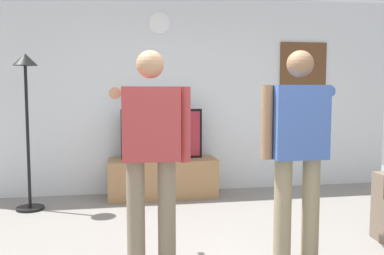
{
  "coord_description": "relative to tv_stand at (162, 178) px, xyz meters",
  "views": [
    {
      "loc": [
        -0.77,
        -2.78,
        1.41
      ],
      "look_at": [
        -0.06,
        1.2,
        1.05
      ],
      "focal_mm": 38.65,
      "sensor_mm": 36.0,
      "label": 1
    }
  ],
  "objects": [
    {
      "name": "back_wall",
      "position": [
        0.21,
        0.35,
        1.09
      ],
      "size": [
        6.4,
        0.1,
        2.7
      ],
      "primitive_type": "cube",
      "color": "silver",
      "rests_on": "ground_plane"
    },
    {
      "name": "tv_stand",
      "position": [
        0.0,
        0.0,
        0.0
      ],
      "size": [
        1.42,
        0.54,
        0.51
      ],
      "color": "#997047",
      "rests_on": "ground_plane"
    },
    {
      "name": "television",
      "position": [
        0.0,
        0.05,
        0.58
      ],
      "size": [
        1.07,
        0.07,
        0.66
      ],
      "color": "black",
      "rests_on": "tv_stand"
    },
    {
      "name": "wall_clock",
      "position": [
        0.0,
        0.29,
        2.06
      ],
      "size": [
        0.28,
        0.03,
        0.28
      ],
      "primitive_type": "cylinder",
      "rotation": [
        1.57,
        0.0,
        0.0
      ],
      "color": "white"
    },
    {
      "name": "framed_picture",
      "position": [
        2.09,
        0.3,
        1.53
      ],
      "size": [
        0.7,
        0.04,
        0.64
      ],
      "primitive_type": "cube",
      "color": "brown"
    },
    {
      "name": "floor_lamp",
      "position": [
        -1.61,
        -0.3,
        1.06
      ],
      "size": [
        0.32,
        0.32,
        1.84
      ],
      "color": "black",
      "rests_on": "ground_plane"
    },
    {
      "name": "person_standing_nearer_lamp",
      "position": [
        -0.32,
        -2.24,
        0.72
      ],
      "size": [
        0.61,
        0.78,
        1.71
      ],
      "color": "#7A6B56",
      "rests_on": "ground_plane"
    },
    {
      "name": "person_standing_nearer_couch",
      "position": [
        0.85,
        -2.3,
        0.73
      ],
      "size": [
        0.62,
        0.78,
        1.73
      ],
      "color": "gray",
      "rests_on": "ground_plane"
    }
  ]
}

